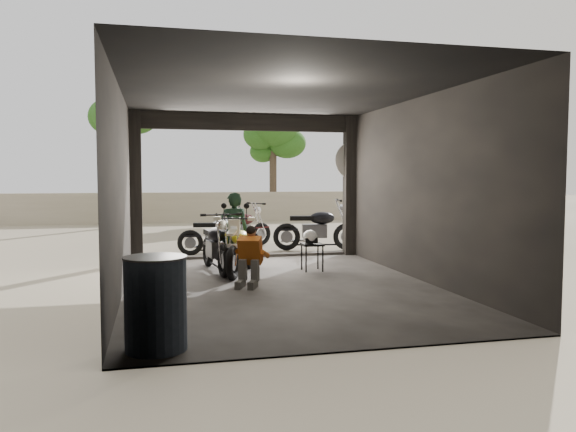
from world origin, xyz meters
name	(u,v)px	position (x,y,z in m)	size (l,w,h in m)	color
ground	(281,288)	(0.00, 0.00, 0.00)	(80.00, 80.00, 0.00)	#7A6D56
garage	(274,208)	(0.00, 0.55, 1.28)	(7.00, 7.13, 3.20)	#2D2B28
boundary_wall	(206,207)	(0.00, 14.00, 0.60)	(18.00, 0.30, 1.20)	gray
tree_left	(125,117)	(-3.00, 12.50, 3.99)	(2.20, 2.20, 5.60)	#382B1E
tree_right	(273,135)	(2.80, 14.00, 3.56)	(2.20, 2.20, 5.00)	#382B1E
main_bike	(242,245)	(-0.43, 1.38, 0.56)	(0.69, 1.69, 1.13)	#EAE7C6
left_bike	(215,242)	(-0.88, 1.78, 0.58)	(0.71, 1.71, 1.16)	black
outside_bike_a	(219,231)	(-0.56, 4.07, 0.56)	(0.69, 1.67, 1.13)	black
outside_bike_b	(241,225)	(0.15, 5.36, 0.57)	(0.70, 1.70, 1.15)	#3F0F10
outside_bike_c	(317,225)	(1.90, 4.40, 0.64)	(0.77, 1.88, 1.27)	black
rider	(234,232)	(-0.54, 1.65, 0.77)	(0.56, 0.37, 1.53)	black
mechanic	(249,258)	(-0.50, 0.15, 0.49)	(0.49, 0.67, 0.97)	orange
stool	(312,247)	(0.93, 1.40, 0.47)	(0.39, 0.39, 0.55)	black
helmet	(310,237)	(0.88, 1.36, 0.68)	(0.28, 0.29, 0.27)	white
oil_drum	(156,305)	(-2.00, -3.00, 0.50)	(0.64, 0.64, 0.99)	#40526B
sign_post	(353,178)	(2.49, 3.43, 1.81)	(0.88, 0.08, 2.64)	black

